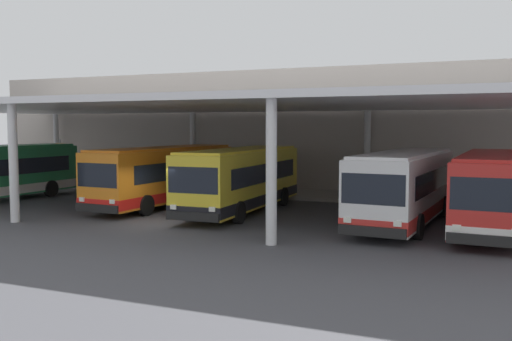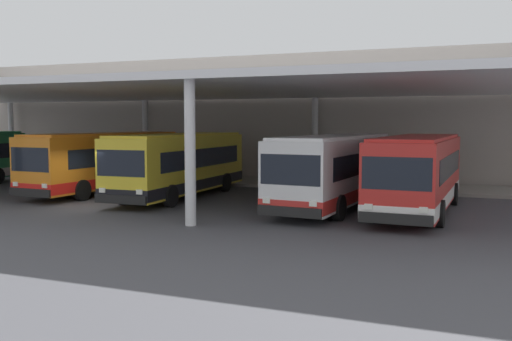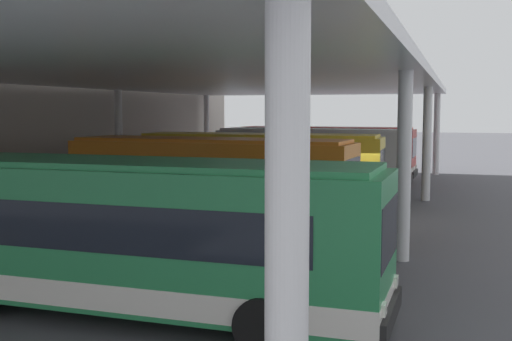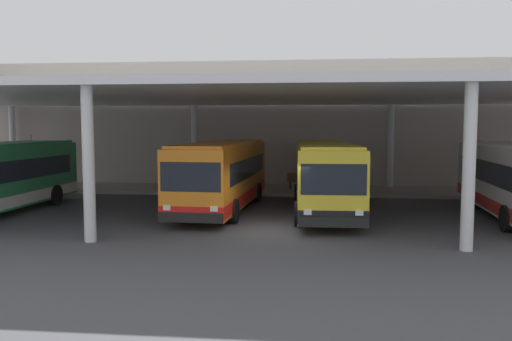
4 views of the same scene
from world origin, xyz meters
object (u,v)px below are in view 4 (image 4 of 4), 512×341
bus_second_bay (222,175)px  bus_middle_bay (325,177)px  bench_waiting (302,181)px  trash_bin (246,180)px  banner_sign (31,158)px

bus_second_bay → bus_middle_bay: (4.75, -0.37, 0.00)m
bus_second_bay → bench_waiting: (3.61, 7.23, -0.99)m
bench_waiting → trash_bin: bearing=-174.4°
bench_waiting → trash_bin: trash_bin is taller
bus_second_bay → banner_sign: size_ratio=3.33×
trash_bin → banner_sign: banner_sign is taller
bus_middle_bay → trash_bin: 8.61m
bus_middle_bay → bench_waiting: bus_middle_bay is taller
bus_second_bay → bus_middle_bay: size_ratio=1.00×
bench_waiting → trash_bin: size_ratio=1.84×
bus_middle_bay → banner_sign: bearing=159.2°
trash_bin → bus_second_bay: bearing=-92.0°
trash_bin → banner_sign: size_ratio=0.31×
bus_middle_bay → bench_waiting: 7.75m
trash_bin → banner_sign: bearing=-177.6°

